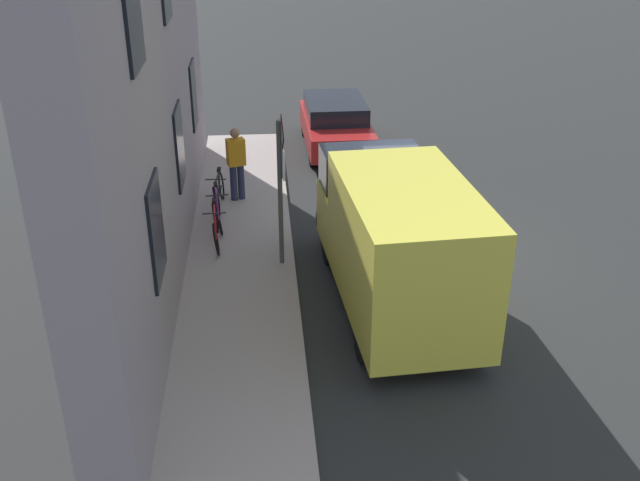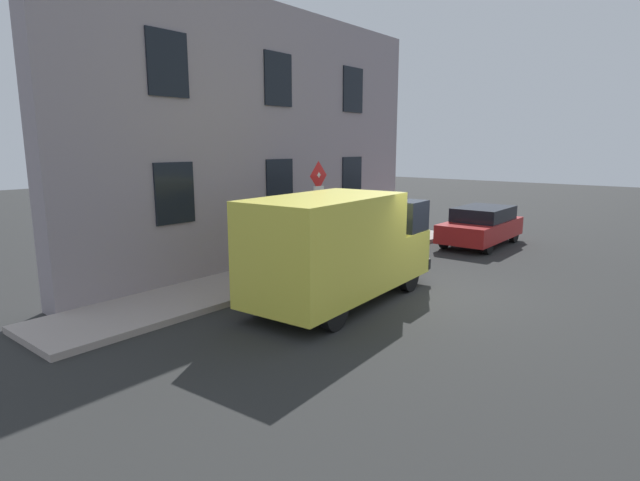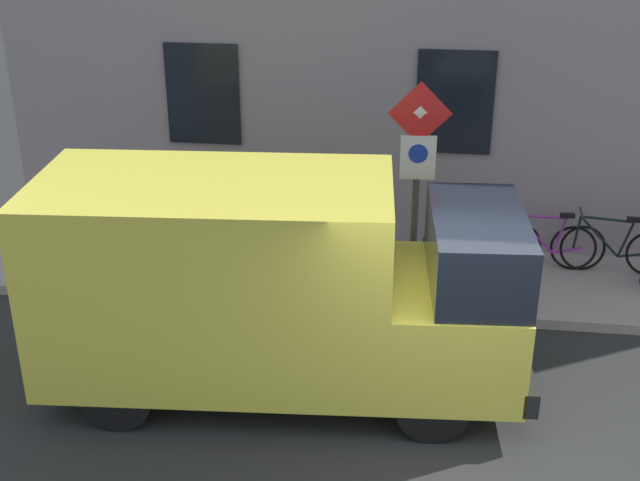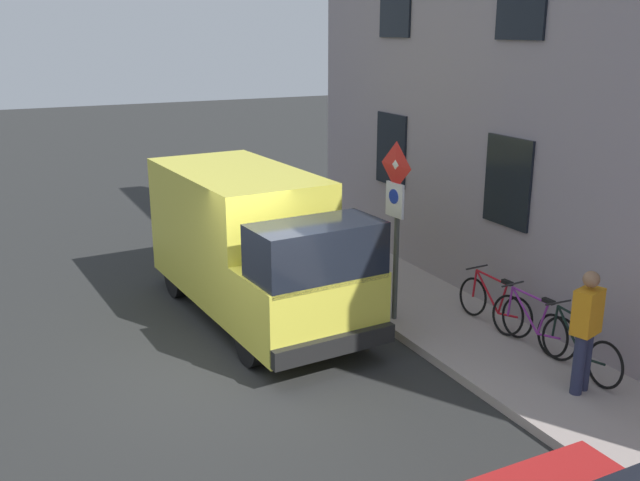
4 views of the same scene
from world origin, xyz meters
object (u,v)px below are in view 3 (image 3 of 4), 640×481
at_px(bicycle_purple, 546,245).
at_px(delivery_van, 271,283).
at_px(bicycle_red, 481,241).
at_px(bicycle_black, 611,248).
at_px(sign_post_stacked, 417,166).

bearing_deg(bicycle_purple, delivery_van, 38.84).
xyz_separation_m(bicycle_purple, bicycle_red, (0.00, 0.91, 0.00)).
bearing_deg(bicycle_black, bicycle_red, 3.18).
bearing_deg(bicycle_black, sign_post_stacked, 28.98).
relative_size(sign_post_stacked, bicycle_black, 1.69).
distance_m(delivery_van, bicycle_purple, 4.79).
bearing_deg(bicycle_black, bicycle_purple, 3.22).
height_order(bicycle_black, bicycle_red, same).
xyz_separation_m(sign_post_stacked, bicycle_black, (1.35, -2.80, -1.58)).
bearing_deg(delivery_van, bicycle_red, 48.78).
distance_m(sign_post_stacked, bicycle_black, 3.49).
bearing_deg(delivery_van, bicycle_black, 33.21).
bearing_deg(delivery_van, bicycle_purple, 39.92).
xyz_separation_m(sign_post_stacked, delivery_van, (-1.92, 1.52, -0.76)).
bearing_deg(sign_post_stacked, delivery_van, 141.63).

